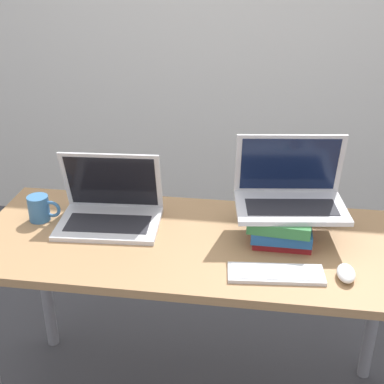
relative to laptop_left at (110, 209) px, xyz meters
name	(u,v)px	position (x,y,z in m)	size (l,w,h in m)	color
wall_back	(234,4)	(0.32, 1.45, 0.54)	(8.00, 0.05, 2.70)	silver
desk	(195,263)	(0.32, -0.08, -0.14)	(1.51, 0.62, 0.76)	#9E754C
laptop_left	(110,209)	(0.00, 0.00, 0.00)	(0.37, 0.28, 0.26)	silver
book_stack	(282,222)	(0.61, -0.01, 0.00)	(0.22, 0.28, 0.10)	maroon
laptop_on_books	(290,193)	(0.63, 0.01, 0.10)	(0.39, 0.28, 0.24)	silver
wireless_keyboard	(276,274)	(0.59, -0.26, -0.04)	(0.30, 0.13, 0.01)	silver
mouse	(346,273)	(0.80, -0.24, -0.03)	(0.06, 0.10, 0.04)	white
mug	(40,208)	(-0.26, -0.02, 0.00)	(0.12, 0.08, 0.09)	teal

